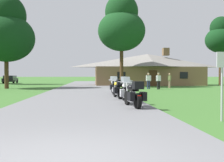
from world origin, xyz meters
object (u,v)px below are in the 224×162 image
Objects in this scene: bystander_white_shirt_beside_signpost at (149,80)px; tree_right_of_lodge at (221,37)px; motorcycle_silver_fourth_in_row at (115,87)px; tree_left_near at (6,31)px; motorcycle_white_second_in_row at (126,91)px; parked_black_suv_far_left at (10,79)px; motorcycle_black_nearest_to_camera at (134,94)px; bystander_white_shirt_by_tree at (159,80)px; bystander_olive_shirt_near_lodge at (169,80)px; tree_by_lodge_front at (122,25)px; metal_signpost_roadside at (222,78)px; motorcycle_silver_farthest_in_row at (114,86)px; motorcycle_yellow_third_in_row at (118,89)px.

tree_right_of_lodge is (12.54, 9.05, 6.05)m from bystander_white_shirt_beside_signpost.
tree_left_near is at bearing 133.30° from motorcycle_silver_fourth_in_row.
motorcycle_white_second_in_row is 0.44× the size of parked_black_suv_far_left.
motorcycle_black_nearest_to_camera is 15.83m from bystander_white_shirt_by_tree.
tree_left_near is at bearing 153.83° from bystander_white_shirt_by_tree.
bystander_olive_shirt_near_lodge is 0.15× the size of tree_by_lodge_front.
metal_signpost_roadside is (2.42, -9.81, 0.73)m from motorcycle_silver_fourth_in_row.
bystander_olive_shirt_near_lodge is at bearing -43.21° from parked_black_suv_far_left.
motorcycle_black_nearest_to_camera is at bearing -58.64° from tree_left_near.
motorcycle_black_nearest_to_camera is 21.72m from tree_by_lodge_front.
tree_left_near is 2.14× the size of parked_black_suv_far_left.
motorcycle_silver_fourth_in_row is at bearing -66.18° from parked_black_suv_far_left.
tree_left_near is 19.87m from parked_black_suv_far_left.
motorcycle_silver_fourth_in_row is at bearing -98.78° from tree_by_lodge_front.
motorcycle_yellow_third_in_row is at bearing -94.62° from motorcycle_silver_farthest_in_row.
motorcycle_black_nearest_to_camera is 18.98m from bystander_olive_shirt_near_lodge.
tree_left_near reaches higher than metal_signpost_roadside.
metal_signpost_roadside is 24.48m from tree_by_lodge_front.
motorcycle_yellow_third_in_row and motorcycle_silver_farthest_in_row have the same top height.
motorcycle_white_second_in_row is 29.13m from tree_right_of_lodge.
bystander_white_shirt_by_tree is (5.28, 8.37, 0.33)m from motorcycle_silver_fourth_in_row.
motorcycle_yellow_third_in_row and motorcycle_silver_fourth_in_row have the same top height.
motorcycle_black_nearest_to_camera is 16.46m from bystander_white_shirt_beside_signpost.
parked_black_suv_far_left is (-17.97, 15.73, -6.72)m from tree_by_lodge_front.
bystander_white_shirt_by_tree is at bearing -60.40° from tree_by_lodge_front.
motorcycle_silver_farthest_in_row is 1.25× the size of bystander_olive_shirt_near_lodge.
tree_left_near is (-13.07, 21.00, 4.80)m from metal_signpost_roadside.
tree_right_of_lodge is 0.87× the size of tree_by_lodge_front.
tree_by_lodge_front is (2.00, 11.99, 6.89)m from motorcycle_silver_farthest_in_row.
tree_right_of_lodge is (16.82, 22.91, 6.39)m from motorcycle_white_second_in_row.
bystander_olive_shirt_near_lodge is at bearing 76.97° from metal_signpost_roadside.
motorcycle_white_second_in_row is 1.00× the size of motorcycle_silver_fourth_in_row.
motorcycle_silver_fourth_in_row is 13.17m from bystander_olive_shirt_near_lodge.
tree_by_lodge_front is (12.79, 2.69, 1.35)m from tree_left_near.
motorcycle_silver_fourth_in_row is at bearing -138.35° from bystander_white_shirt_by_tree.
bystander_white_shirt_beside_signpost is (4.24, 15.90, 0.34)m from motorcycle_black_nearest_to_camera.
parked_black_suv_far_left is at bearing 114.84° from metal_signpost_roadside.
parked_black_suv_far_left is (-23.06, 18.61, -0.15)m from bystander_olive_shirt_near_lodge.
motorcycle_silver_farthest_in_row is at bearing -40.76° from tree_left_near.
parked_black_suv_far_left is at bearing 117.84° from motorcycle_silver_fourth_in_row.
motorcycle_yellow_third_in_row is 7.92m from metal_signpost_roadside.
bystander_white_shirt_by_tree is 0.17× the size of tree_left_near.
tree_by_lodge_front reaches higher than motorcycle_black_nearest_to_camera.
bystander_white_shirt_beside_signpost reaches higher than motorcycle_yellow_third_in_row.
bystander_white_shirt_by_tree is 0.36× the size of parked_black_suv_far_left.
motorcycle_white_second_in_row is 6.47m from motorcycle_silver_farthest_in_row.
motorcycle_yellow_third_in_row is 17.72m from tree_by_lodge_front.
motorcycle_black_nearest_to_camera and motorcycle_silver_fourth_in_row have the same top height.
tree_right_of_lodge is at bearing -23.29° from parked_black_suv_far_left.
metal_signpost_roadside is (2.40, -7.51, 0.74)m from motorcycle_yellow_third_in_row.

